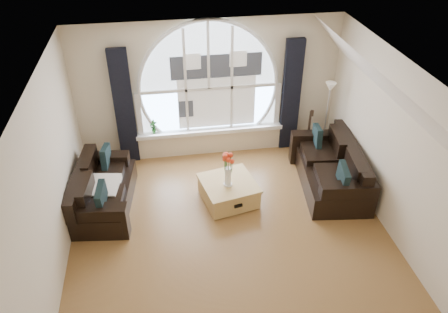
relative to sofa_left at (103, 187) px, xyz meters
The scene contains 20 objects.
ground 2.40m from the sofa_left, 32.06° to the right, with size 5.00×5.50×0.01m, color brown.
ceiling 3.30m from the sofa_left, 32.06° to the right, with size 5.00×5.50×0.01m, color silver.
wall_back 2.68m from the sofa_left, 36.68° to the left, with size 5.00×0.01×2.70m, color beige.
wall_left 1.65m from the sofa_left, 111.47° to the right, with size 0.01×5.50×2.70m, color beige.
wall_right 4.77m from the sofa_left, 15.58° to the right, with size 0.01×5.50×2.70m, color beige.
attic_slope 4.80m from the sofa_left, 16.63° to the right, with size 0.92×5.50×0.72m, color silver.
arched_window 2.77m from the sofa_left, 36.12° to the left, with size 2.60×0.06×2.15m, color silver.
window_sill 2.45m from the sofa_left, 34.79° to the left, with size 2.90×0.22×0.08m, color white.
window_frame 2.75m from the sofa_left, 35.56° to the left, with size 2.76×0.08×2.15m, color white.
neighbor_house 2.82m from the sofa_left, 33.90° to the left, with size 1.70×0.02×1.50m, color silver.
curtain_left 1.62m from the sofa_left, 73.54° to the left, with size 0.35×0.12×2.30m, color black.
curtain_right 3.93m from the sofa_left, 20.86° to the left, with size 0.35×0.12×2.30m, color black.
sofa_left is the anchor object (origin of this frame).
sofa_right 3.97m from the sofa_left, ahead, with size 0.94×1.88×0.83m, color black.
coffee_chest 2.13m from the sofa_left, ahead, with size 0.89×0.89×0.44m, color tan.
throw_blanket 0.14m from the sofa_left, 84.26° to the right, with size 0.55×0.55×0.10m, color silver.
vase_flowers 2.14m from the sofa_left, ahead, with size 0.24×0.24×0.70m, color white.
floor_lamp 4.30m from the sofa_left, 12.24° to the left, with size 0.24×0.24×1.60m, color #B2B2B2.
guitar 4.03m from the sofa_left, 14.60° to the left, with size 0.36×0.24×1.06m, color brown.
potted_plant 1.69m from the sofa_left, 57.12° to the left, with size 0.15×0.10×0.28m, color #1E6023.
Camera 1 is at (-0.91, -4.81, 4.95)m, focal length 35.16 mm.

